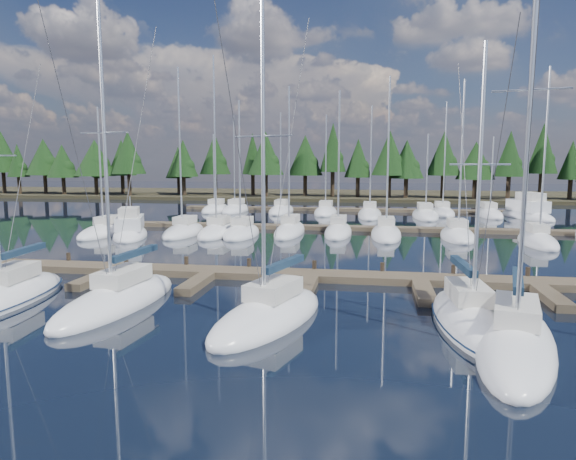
% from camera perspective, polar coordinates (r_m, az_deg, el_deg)
% --- Properties ---
extents(ground, '(260.00, 260.00, 0.00)m').
position_cam_1_polar(ground, '(41.56, 4.64, -1.76)').
color(ground, black).
rests_on(ground, ground).
extents(far_shore, '(220.00, 30.00, 0.60)m').
position_cam_1_polar(far_shore, '(101.14, 7.47, 3.85)').
color(far_shore, '#312B1B').
rests_on(far_shore, ground).
extents(main_dock, '(44.00, 6.13, 0.90)m').
position_cam_1_polar(main_dock, '(29.17, 2.58, -5.35)').
color(main_dock, brown).
rests_on(main_dock, ground).
extents(back_docks, '(50.00, 21.80, 0.40)m').
position_cam_1_polar(back_docks, '(60.91, 6.17, 1.37)').
color(back_docks, brown).
rests_on(back_docks, ground).
extents(front_sailboat_1, '(3.51, 9.20, 12.73)m').
position_cam_1_polar(front_sailboat_1, '(28.48, -28.66, -6.45)').
color(front_sailboat_1, silver).
rests_on(front_sailboat_1, ground).
extents(front_sailboat_2, '(3.52, 9.58, 14.53)m').
position_cam_1_polar(front_sailboat_2, '(25.57, -18.33, -7.38)').
color(front_sailboat_2, silver).
rests_on(front_sailboat_2, ground).
extents(front_sailboat_3, '(5.14, 8.83, 14.05)m').
position_cam_1_polar(front_sailboat_3, '(21.96, -2.09, -9.46)').
color(front_sailboat_3, silver).
rests_on(front_sailboat_3, ground).
extents(front_sailboat_4, '(3.21, 9.13, 12.03)m').
position_cam_1_polar(front_sailboat_4, '(22.68, 19.50, -9.38)').
color(front_sailboat_4, silver).
rests_on(front_sailboat_4, ground).
extents(front_sailboat_5, '(4.89, 9.88, 16.46)m').
position_cam_1_polar(front_sailboat_5, '(20.53, 23.93, -11.30)').
color(front_sailboat_5, silver).
rests_on(front_sailboat_5, ground).
extents(back_sailboat_rows, '(46.51, 33.07, 16.89)m').
position_cam_1_polar(back_sailboat_rows, '(56.71, 5.49, 0.99)').
color(back_sailboat_rows, silver).
rests_on(back_sailboat_rows, ground).
extents(motor_yacht_left, '(5.90, 9.21, 4.37)m').
position_cam_1_polar(motor_yacht_left, '(48.70, -17.12, -0.13)').
color(motor_yacht_left, silver).
rests_on(motor_yacht_left, ground).
extents(motor_yacht_right, '(5.94, 10.73, 5.11)m').
position_cam_1_polar(motor_yacht_right, '(68.57, 25.04, 1.69)').
color(motor_yacht_right, silver).
rests_on(motor_yacht_right, ground).
extents(tree_line, '(184.31, 11.67, 13.02)m').
position_cam_1_polar(tree_line, '(91.13, 7.04, 7.86)').
color(tree_line, black).
rests_on(tree_line, far_shore).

